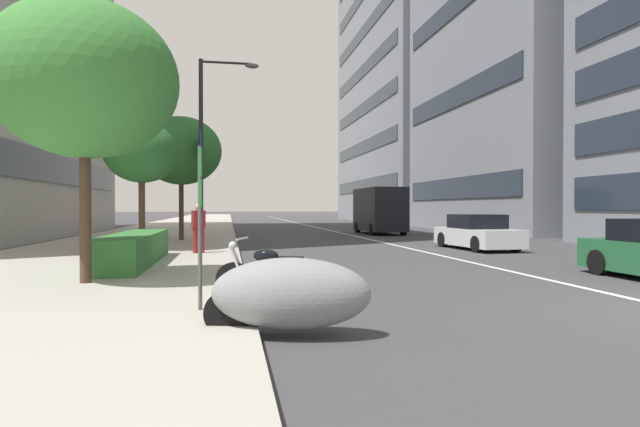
% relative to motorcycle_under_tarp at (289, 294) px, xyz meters
% --- Properties ---
extents(sidewalk_right_plaza, '(160.00, 8.25, 0.15)m').
position_rel_motorcycle_under_tarp_xyz_m(sidewalk_right_plaza, '(29.85, 4.53, -0.48)').
color(sidewalk_right_plaza, '#A39E93').
rests_on(sidewalk_right_plaza, ground).
extents(lane_centre_stripe, '(110.00, 0.16, 0.01)m').
position_rel_motorcycle_under_tarp_xyz_m(lane_centre_stripe, '(34.85, -6.43, -0.55)').
color(lane_centre_stripe, silver).
rests_on(lane_centre_stripe, ground).
extents(motorcycle_under_tarp, '(1.24, 2.19, 1.02)m').
position_rel_motorcycle_under_tarp_xyz_m(motorcycle_under_tarp, '(0.00, 0.00, 0.00)').
color(motorcycle_under_tarp, gray).
rests_on(motorcycle_under_tarp, ground).
extents(motorcycle_nearest_camera, '(0.94, 2.12, 1.11)m').
position_rel_motorcycle_under_tarp_xyz_m(motorcycle_nearest_camera, '(2.66, -0.04, -0.13)').
color(motorcycle_nearest_camera, black).
rests_on(motorcycle_nearest_camera, ground).
extents(car_mid_block_traffic, '(4.19, 1.95, 1.38)m').
position_rel_motorcycle_under_tarp_xyz_m(car_mid_block_traffic, '(12.16, -8.94, 0.08)').
color(car_mid_block_traffic, silver).
rests_on(car_mid_block_traffic, ground).
extents(delivery_van_ahead, '(5.15, 2.17, 2.86)m').
position_rel_motorcycle_under_tarp_xyz_m(delivery_van_ahead, '(24.04, -8.55, 0.97)').
color(delivery_van_ahead, black).
rests_on(delivery_van_ahead, ground).
extents(parking_sign_by_curb, '(0.32, 0.06, 2.41)m').
position_rel_motorcycle_under_tarp_xyz_m(parking_sign_by_curb, '(1.23, 1.16, 1.11)').
color(parking_sign_by_curb, '#47494C').
rests_on(parking_sign_by_curb, sidewalk_right_plaza).
extents(street_lamp_with_banners, '(1.26, 2.55, 7.82)m').
position_rel_motorcycle_under_tarp_xyz_m(street_lamp_with_banners, '(15.69, 1.53, 4.30)').
color(street_lamp_with_banners, '#232326').
rests_on(street_lamp_with_banners, sidewalk_right_plaza).
extents(clipped_hedge_bed, '(5.81, 1.10, 0.80)m').
position_rel_motorcycle_under_tarp_xyz_m(clipped_hedge_bed, '(7.76, 3.25, -0.00)').
color(clipped_hedge_bed, '#337033').
rests_on(clipped_hedge_bed, sidewalk_right_plaza).
extents(street_tree_by_lamp_post, '(3.67, 3.67, 5.61)m').
position_rel_motorcycle_under_tarp_xyz_m(street_tree_by_lamp_post, '(4.38, 3.58, 3.64)').
color(street_tree_by_lamp_post, '#473323').
rests_on(street_tree_by_lamp_post, sidewalk_right_plaza).
extents(street_tree_mid_sidewalk, '(2.61, 2.61, 4.59)m').
position_rel_motorcycle_under_tarp_xyz_m(street_tree_mid_sidewalk, '(12.18, 3.76, 3.06)').
color(street_tree_mid_sidewalk, '#473323').
rests_on(street_tree_mid_sidewalk, sidewalk_right_plaza).
extents(street_tree_far_plaza, '(3.73, 3.73, 5.74)m').
position_rel_motorcycle_under_tarp_xyz_m(street_tree_far_plaza, '(17.94, 2.93, 3.74)').
color(street_tree_far_plaza, '#473323').
rests_on(street_tree_far_plaza, sidewalk_right_plaza).
extents(pedestrian_on_plaza, '(0.39, 0.47, 1.63)m').
position_rel_motorcycle_under_tarp_xyz_m(pedestrian_on_plaza, '(10.75, 1.74, 0.42)').
color(pedestrian_on_plaza, maroon).
rests_on(pedestrian_on_plaza, sidewalk_right_plaza).
extents(office_tower_far_left_down_avenue, '(28.21, 15.46, 53.79)m').
position_rel_motorcycle_under_tarp_xyz_m(office_tower_far_left_down_avenue, '(52.68, -22.94, 26.34)').
color(office_tower_far_left_down_avenue, gray).
rests_on(office_tower_far_left_down_avenue, ground).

